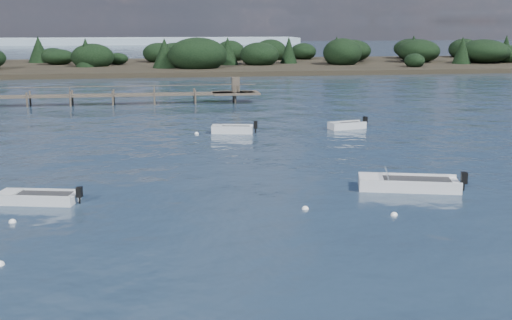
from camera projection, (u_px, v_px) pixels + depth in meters
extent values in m
plane|color=#172637|center=(192.00, 91.00, 80.21)|extent=(400.00, 400.00, 0.00)
cube|color=silver|center=(408.00, 187.00, 33.46)|extent=(5.46, 3.24, 0.75)
cube|color=silver|center=(371.00, 178.00, 33.60)|extent=(1.65, 2.00, 0.15)
cube|color=#28282B|center=(417.00, 181.00, 33.34)|extent=(3.77, 2.43, 0.13)
cube|color=silver|center=(411.00, 183.00, 32.50)|extent=(4.97, 1.51, 0.15)
cube|color=silver|center=(407.00, 175.00, 34.24)|extent=(4.97, 1.51, 0.15)
cube|color=black|center=(464.00, 178.00, 33.01)|extent=(0.39, 0.43, 0.59)
cylinder|color=black|center=(464.00, 187.00, 33.12)|extent=(0.13, 0.13, 0.59)
cube|color=silver|center=(387.00, 173.00, 33.45)|extent=(0.54, 1.38, 0.45)
cube|color=silver|center=(347.00, 127.00, 52.20)|extent=(3.17, 1.84, 0.70)
cube|color=silver|center=(335.00, 123.00, 51.70)|extent=(0.94, 1.21, 0.14)
cube|color=#28282B|center=(350.00, 123.00, 52.22)|extent=(2.19, 1.39, 0.12)
cube|color=silver|center=(350.00, 123.00, 51.63)|extent=(2.93, 0.79, 0.14)
cube|color=silver|center=(344.00, 122.00, 52.60)|extent=(2.93, 0.79, 0.14)
cube|color=black|center=(365.00, 120.00, 52.71)|extent=(0.35, 0.39, 0.55)
cylinder|color=black|center=(365.00, 126.00, 52.81)|extent=(0.12, 0.12, 0.55)
cube|color=silver|center=(232.00, 132.00, 50.18)|extent=(3.37, 1.89, 0.74)
cube|color=silver|center=(217.00, 126.00, 50.15)|extent=(0.98, 1.28, 0.15)
cube|color=#28282B|center=(236.00, 127.00, 50.10)|extent=(2.33, 1.43, 0.13)
cube|color=silver|center=(232.00, 127.00, 49.53)|extent=(3.14, 0.77, 0.15)
cube|color=silver|center=(233.00, 125.00, 50.65)|extent=(3.14, 0.77, 0.15)
cube|color=black|center=(256.00, 125.00, 49.98)|extent=(0.36, 0.41, 0.58)
cylinder|color=black|center=(256.00, 131.00, 50.09)|extent=(0.13, 0.13, 0.58)
cube|color=silver|center=(38.00, 201.00, 30.95)|extent=(3.99, 2.27, 0.63)
cube|color=silver|center=(9.00, 193.00, 30.99)|extent=(1.18, 1.46, 0.13)
cube|color=#28282B|center=(44.00, 195.00, 30.87)|extent=(2.75, 1.71, 0.11)
cube|color=silver|center=(32.00, 197.00, 30.23)|extent=(3.68, 0.98, 0.13)
cube|color=silver|center=(43.00, 190.00, 31.52)|extent=(3.68, 0.98, 0.13)
cube|color=black|center=(79.00, 192.00, 30.69)|extent=(0.31, 0.35, 0.49)
cylinder|color=black|center=(80.00, 201.00, 30.78)|extent=(0.11, 0.11, 0.49)
sphere|color=white|center=(394.00, 215.00, 28.90)|extent=(0.32, 0.32, 0.32)
sphere|color=white|center=(12.00, 222.00, 27.89)|extent=(0.32, 0.32, 0.32)
sphere|color=white|center=(197.00, 134.00, 49.82)|extent=(0.32, 0.32, 0.32)
sphere|color=white|center=(305.00, 209.00, 29.87)|extent=(0.32, 0.32, 0.32)
sphere|color=white|center=(0.00, 265.00, 23.02)|extent=(0.32, 0.32, 0.32)
cube|color=brown|center=(236.00, 93.00, 69.02)|extent=(5.00, 3.20, 0.18)
cube|color=brown|center=(236.00, 85.00, 68.82)|extent=(0.80, 0.80, 1.60)
cylinder|color=brown|center=(27.00, 103.00, 65.09)|extent=(0.20, 0.20, 2.20)
cylinder|color=brown|center=(30.00, 101.00, 66.74)|extent=(0.20, 0.20, 2.20)
cylinder|color=brown|center=(70.00, 103.00, 65.73)|extent=(0.20, 0.20, 2.20)
cylinder|color=brown|center=(73.00, 101.00, 67.38)|extent=(0.20, 0.20, 2.20)
cylinder|color=brown|center=(113.00, 102.00, 66.37)|extent=(0.20, 0.20, 2.20)
cylinder|color=brown|center=(114.00, 100.00, 68.02)|extent=(0.20, 0.20, 2.20)
cylinder|color=brown|center=(155.00, 101.00, 67.01)|extent=(0.20, 0.20, 2.20)
cylinder|color=brown|center=(155.00, 99.00, 68.66)|extent=(0.20, 0.20, 2.20)
cylinder|color=brown|center=(195.00, 100.00, 67.65)|extent=(0.20, 0.20, 2.20)
cylinder|color=brown|center=(194.00, 98.00, 69.31)|extent=(0.20, 0.20, 2.20)
cylinder|color=brown|center=(235.00, 100.00, 68.30)|extent=(0.20, 0.20, 2.20)
cylinder|color=brown|center=(234.00, 98.00, 69.95)|extent=(0.20, 0.20, 2.20)
cube|color=black|center=(311.00, 67.00, 122.60)|extent=(190.00, 40.00, 1.60)
ellipsoid|color=black|center=(311.00, 52.00, 122.01)|extent=(180.50, 36.00, 4.40)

